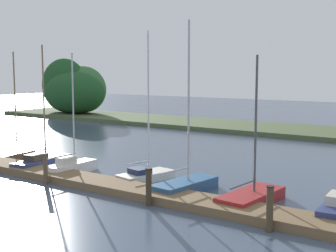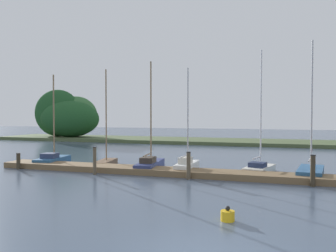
{
  "view_description": "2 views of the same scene",
  "coord_description": "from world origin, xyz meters",
  "px_view_note": "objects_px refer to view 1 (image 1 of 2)",
  "views": [
    {
      "loc": [
        14.29,
        -4.09,
        5.44
      ],
      "look_at": [
        2.58,
        12.48,
        3.02
      ],
      "focal_mm": 48.74,
      "sensor_mm": 36.0,
      "label": 1
    },
    {
      "loc": [
        2.03,
        -8.62,
        3.54
      ],
      "look_at": [
        -5.02,
        12.45,
        2.82
      ],
      "focal_mm": 38.31,
      "sensor_mm": 36.0,
      "label": 2
    }
  ],
  "objects_px": {
    "sailboat_1": "(16,153)",
    "sailboat_5": "(187,184)",
    "mooring_piling_2": "(45,169)",
    "sailboat_4": "(147,173)",
    "mooring_piling_3": "(149,187)",
    "sailboat_6": "(253,196)",
    "sailboat_3": "(73,166)",
    "mooring_piling_4": "(270,209)",
    "sailboat_2": "(43,161)"
  },
  "relations": [
    {
      "from": "sailboat_4",
      "to": "mooring_piling_2",
      "type": "distance_m",
      "value": 4.95
    },
    {
      "from": "sailboat_3",
      "to": "sailboat_5",
      "type": "relative_size",
      "value": 0.83
    },
    {
      "from": "sailboat_5",
      "to": "mooring_piling_3",
      "type": "distance_m",
      "value": 2.78
    },
    {
      "from": "sailboat_3",
      "to": "sailboat_6",
      "type": "relative_size",
      "value": 1.05
    },
    {
      "from": "mooring_piling_2",
      "to": "mooring_piling_4",
      "type": "xyz_separation_m",
      "value": [
        11.52,
        0.01,
        0.05
      ]
    },
    {
      "from": "sailboat_3",
      "to": "sailboat_5",
      "type": "distance_m",
      "value": 7.14
    },
    {
      "from": "sailboat_4",
      "to": "mooring_piling_2",
      "type": "height_order",
      "value": "sailboat_4"
    },
    {
      "from": "mooring_piling_2",
      "to": "mooring_piling_3",
      "type": "height_order",
      "value": "mooring_piling_3"
    },
    {
      "from": "sailboat_1",
      "to": "mooring_piling_2",
      "type": "relative_size",
      "value": 4.43
    },
    {
      "from": "sailboat_4",
      "to": "mooring_piling_4",
      "type": "relative_size",
      "value": 4.65
    },
    {
      "from": "mooring_piling_2",
      "to": "mooring_piling_3",
      "type": "distance_m",
      "value": 6.31
    },
    {
      "from": "sailboat_4",
      "to": "mooring_piling_3",
      "type": "distance_m",
      "value": 4.42
    },
    {
      "from": "sailboat_2",
      "to": "sailboat_3",
      "type": "distance_m",
      "value": 2.48
    },
    {
      "from": "sailboat_2",
      "to": "sailboat_6",
      "type": "height_order",
      "value": "sailboat_2"
    },
    {
      "from": "mooring_piling_2",
      "to": "sailboat_4",
      "type": "bearing_deg",
      "value": 44.2
    },
    {
      "from": "sailboat_1",
      "to": "mooring_piling_4",
      "type": "height_order",
      "value": "sailboat_1"
    },
    {
      "from": "sailboat_2",
      "to": "mooring_piling_4",
      "type": "relative_size",
      "value": 4.33
    },
    {
      "from": "sailboat_1",
      "to": "mooring_piling_3",
      "type": "bearing_deg",
      "value": -114.6
    },
    {
      "from": "sailboat_4",
      "to": "sailboat_1",
      "type": "bearing_deg",
      "value": 103.21
    },
    {
      "from": "mooring_piling_4",
      "to": "sailboat_6",
      "type": "bearing_deg",
      "value": 124.1
    },
    {
      "from": "sailboat_1",
      "to": "sailboat_4",
      "type": "distance_m",
      "value": 10.4
    },
    {
      "from": "sailboat_1",
      "to": "sailboat_5",
      "type": "xyz_separation_m",
      "value": [
        13.24,
        -0.61,
        0.03
      ]
    },
    {
      "from": "sailboat_5",
      "to": "mooring_piling_2",
      "type": "bearing_deg",
      "value": 120.17
    },
    {
      "from": "sailboat_4",
      "to": "mooring_piling_3",
      "type": "height_order",
      "value": "sailboat_4"
    },
    {
      "from": "sailboat_3",
      "to": "mooring_piling_2",
      "type": "distance_m",
      "value": 2.59
    },
    {
      "from": "sailboat_4",
      "to": "sailboat_5",
      "type": "xyz_separation_m",
      "value": [
        2.84,
        -0.67,
        -0.0
      ]
    },
    {
      "from": "sailboat_1",
      "to": "sailboat_5",
      "type": "bearing_deg",
      "value": -102.94
    },
    {
      "from": "sailboat_2",
      "to": "mooring_piling_2",
      "type": "height_order",
      "value": "sailboat_2"
    },
    {
      "from": "sailboat_5",
      "to": "mooring_piling_4",
      "type": "xyz_separation_m",
      "value": [
        5.14,
        -2.76,
        0.45
      ]
    },
    {
      "from": "mooring_piling_4",
      "to": "mooring_piling_2",
      "type": "bearing_deg",
      "value": -179.97
    },
    {
      "from": "sailboat_4",
      "to": "mooring_piling_4",
      "type": "bearing_deg",
      "value": -100.44
    },
    {
      "from": "sailboat_5",
      "to": "sailboat_1",
      "type": "bearing_deg",
      "value": 94.1
    },
    {
      "from": "sailboat_1",
      "to": "mooring_piling_2",
      "type": "xyz_separation_m",
      "value": [
        6.86,
        -3.37,
        0.43
      ]
    },
    {
      "from": "sailboat_6",
      "to": "mooring_piling_3",
      "type": "bearing_deg",
      "value": 135.2
    },
    {
      "from": "sailboat_6",
      "to": "mooring_piling_2",
      "type": "bearing_deg",
      "value": 111.21
    },
    {
      "from": "sailboat_1",
      "to": "mooring_piling_4",
      "type": "relative_size",
      "value": 4.16
    },
    {
      "from": "sailboat_4",
      "to": "mooring_piling_4",
      "type": "distance_m",
      "value": 8.7
    },
    {
      "from": "sailboat_5",
      "to": "sailboat_6",
      "type": "bearing_deg",
      "value": -82.19
    },
    {
      "from": "sailboat_1",
      "to": "mooring_piling_3",
      "type": "relative_size",
      "value": 4.26
    },
    {
      "from": "sailboat_3",
      "to": "mooring_piling_3",
      "type": "height_order",
      "value": "sailboat_3"
    },
    {
      "from": "sailboat_1",
      "to": "sailboat_6",
      "type": "xyz_separation_m",
      "value": [
        16.47,
        -0.55,
        -0.02
      ]
    },
    {
      "from": "sailboat_5",
      "to": "sailboat_6",
      "type": "xyz_separation_m",
      "value": [
        3.23,
        0.06,
        -0.05
      ]
    },
    {
      "from": "mooring_piling_3",
      "to": "sailboat_1",
      "type": "bearing_deg",
      "value": 165.72
    },
    {
      "from": "sailboat_1",
      "to": "sailboat_2",
      "type": "height_order",
      "value": "sailboat_2"
    },
    {
      "from": "sailboat_3",
      "to": "sailboat_5",
      "type": "xyz_separation_m",
      "value": [
        7.13,
        0.31,
        -0.05
      ]
    },
    {
      "from": "sailboat_1",
      "to": "sailboat_3",
      "type": "xyz_separation_m",
      "value": [
        6.11,
        -0.92,
        0.08
      ]
    },
    {
      "from": "sailboat_4",
      "to": "mooring_piling_4",
      "type": "height_order",
      "value": "sailboat_4"
    },
    {
      "from": "sailboat_2",
      "to": "mooring_piling_4",
      "type": "xyz_separation_m",
      "value": [
        14.74,
        -2.52,
        0.43
      ]
    },
    {
      "from": "sailboat_5",
      "to": "sailboat_6",
      "type": "height_order",
      "value": "sailboat_5"
    },
    {
      "from": "sailboat_3",
      "to": "mooring_piling_4",
      "type": "height_order",
      "value": "sailboat_3"
    }
  ]
}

